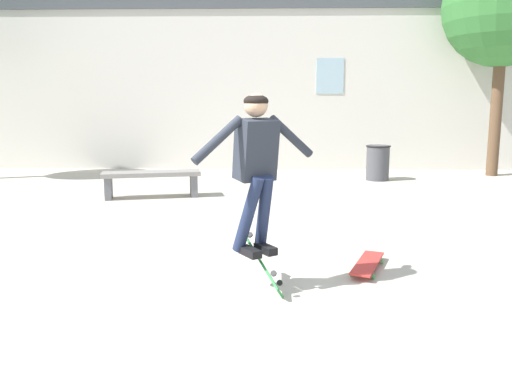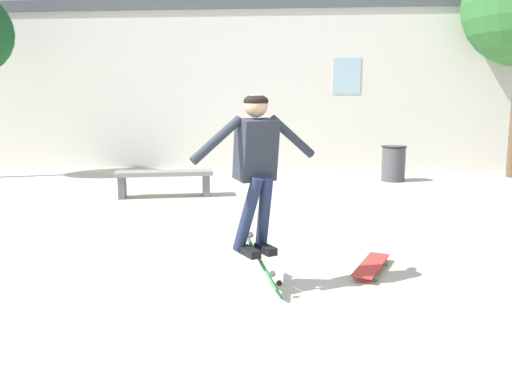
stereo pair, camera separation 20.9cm
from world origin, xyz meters
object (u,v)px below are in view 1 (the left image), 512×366
trash_bin (378,162)px  skateboard_flipping (261,261)px  tree_right (504,8)px  skateboard_resting (367,263)px  park_bench (152,178)px  skater (256,159)px

trash_bin → skateboard_flipping: bearing=-110.4°
tree_right → skateboard_flipping: (-5.50, -7.69, -3.64)m
skateboard_flipping → skateboard_resting: (1.11, 0.59, -0.21)m
trash_bin → park_bench: bearing=-154.0°
tree_right → park_bench: tree_right is taller
tree_right → skateboard_flipping: 10.13m
tree_right → skateboard_flipping: tree_right is taller
skater → skateboard_flipping: skater is taller
tree_right → trash_bin: size_ratio=6.68×
trash_bin → skateboard_flipping: 7.34m
park_bench → skater: skater is taller
park_bench → trash_bin: bearing=12.9°
skater → skateboard_flipping: (0.04, 0.02, -0.95)m
trash_bin → skateboard_flipping: (-2.56, -6.88, -0.14)m
skateboard_flipping → skateboard_resting: bearing=85.3°
park_bench → trash_bin: (4.65, 2.26, 0.06)m
park_bench → skateboard_flipping: (2.09, -4.61, -0.08)m
park_bench → skater: size_ratio=1.27×
trash_bin → skater: skater is taller
park_bench → skateboard_flipping: 5.07m
park_bench → tree_right: bearing=9.0°
park_bench → skater: bearing=-79.2°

